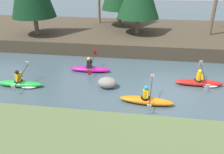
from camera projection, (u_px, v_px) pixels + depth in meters
The scene contains 8 objects.
ground_plane at pixel (159, 97), 11.53m from camera, with size 90.00×90.00×0.00m, color #425660.
riverbank_far at pixel (154, 35), 20.85m from camera, with size 44.00×10.55×1.03m.
bare_tree_upstream at pixel (99, 0), 22.43m from camera, with size 2.74×2.71×4.89m.
kayaker_lead at pixel (201, 82), 12.65m from camera, with size 2.78×2.06×1.20m.
kayaker_middle at pixel (147, 100), 10.88m from camera, with size 2.79×2.07×1.20m.
kayaker_trailing at pixel (90, 68), 14.41m from camera, with size 2.77×2.06×1.20m.
kayaker_far_back at pixel (22, 83), 12.54m from camera, with size 2.78×2.07×1.20m.
boulder_midstream at pixel (107, 83), 12.39m from camera, with size 1.07×0.84×0.60m.
Camera 1 is at (-1.05, -10.17, 5.97)m, focal length 35.00 mm.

